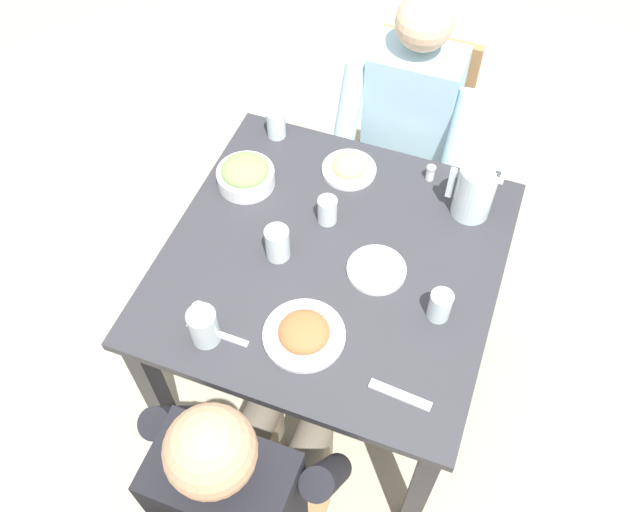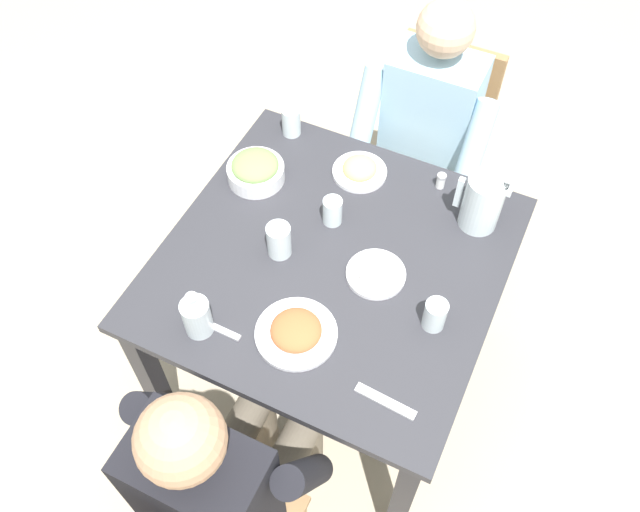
{
  "view_description": "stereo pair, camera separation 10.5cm",
  "coord_description": "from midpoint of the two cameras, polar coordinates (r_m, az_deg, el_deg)",
  "views": [
    {
      "loc": [
        -0.37,
        1.11,
        2.36
      ],
      "look_at": [
        0.02,
        0.04,
        0.78
      ],
      "focal_mm": 37.56,
      "sensor_mm": 36.0,
      "label": 1
    },
    {
      "loc": [
        -0.47,
        1.07,
        2.36
      ],
      "look_at": [
        0.02,
        0.04,
        0.78
      ],
      "focal_mm": 37.56,
      "sensor_mm": 36.0,
      "label": 2
    }
  ],
  "objects": [
    {
      "name": "ground_plane",
      "position": [
        2.64,
        1.98,
        -9.62
      ],
      "size": [
        8.0,
        8.0,
        0.0
      ],
      "primitive_type": "plane",
      "color": "tan"
    },
    {
      "name": "dining_table",
      "position": [
        2.09,
        2.46,
        -2.03
      ],
      "size": [
        0.99,
        0.99,
        0.74
      ],
      "color": "#2D2D33",
      "rests_on": "ground_plane"
    },
    {
      "name": "chair_near",
      "position": [
        2.74,
        10.71,
        9.78
      ],
      "size": [
        0.4,
        0.4,
        0.87
      ],
      "color": "#997047",
      "rests_on": "ground_plane"
    },
    {
      "name": "diner_near",
      "position": [
        2.49,
        9.67,
        9.27
      ],
      "size": [
        0.48,
        0.53,
        1.16
      ],
      "color": "#9EC6E0",
      "rests_on": "ground_plane"
    },
    {
      "name": "diner_far",
      "position": [
        1.83,
        -6.16,
        -17.72
      ],
      "size": [
        0.48,
        0.53,
        1.16
      ],
      "color": "black",
      "rests_on": "ground_plane"
    },
    {
      "name": "water_pitcher",
      "position": [
        2.09,
        15.08,
        4.42
      ],
      "size": [
        0.16,
        0.12,
        0.19
      ],
      "color": "silver",
      "rests_on": "dining_table"
    },
    {
      "name": "salad_bowl",
      "position": [
        2.18,
        -4.13,
        7.3
      ],
      "size": [
        0.19,
        0.19,
        0.09
      ],
      "color": "white",
      "rests_on": "dining_table"
    },
    {
      "name": "plate_fries",
      "position": [
        2.22,
        4.77,
        7.31
      ],
      "size": [
        0.18,
        0.18,
        0.06
      ],
      "color": "white",
      "rests_on": "dining_table"
    },
    {
      "name": "plate_yoghurt",
      "position": [
        1.97,
        6.31,
        -1.46
      ],
      "size": [
        0.18,
        0.18,
        0.05
      ],
      "color": "white",
      "rests_on": "dining_table"
    },
    {
      "name": "plate_rice_curry",
      "position": [
        1.85,
        -0.41,
        -6.52
      ],
      "size": [
        0.23,
        0.23,
        0.05
      ],
      "color": "white",
      "rests_on": "dining_table"
    },
    {
      "name": "water_glass_center",
      "position": [
        1.88,
        11.36,
        -5.0
      ],
      "size": [
        0.06,
        0.06,
        0.1
      ],
      "primitive_type": "cylinder",
      "color": "silver",
      "rests_on": "dining_table"
    },
    {
      "name": "water_glass_far_right",
      "position": [
        2.32,
        -1.15,
        11.36
      ],
      "size": [
        0.06,
        0.06,
        0.1
      ],
      "primitive_type": "cylinder",
      "color": "silver",
      "rests_on": "dining_table"
    },
    {
      "name": "water_glass_near_right",
      "position": [
        2.06,
        2.54,
        3.8
      ],
      "size": [
        0.06,
        0.06,
        0.09
      ],
      "primitive_type": "cylinder",
      "color": "silver",
      "rests_on": "dining_table"
    },
    {
      "name": "water_glass_near_left",
      "position": [
        1.97,
        -2.0,
        1.29
      ],
      "size": [
        0.07,
        0.07,
        0.11
      ],
      "primitive_type": "cylinder",
      "color": "silver",
      "rests_on": "dining_table"
    },
    {
      "name": "oil_carafe",
      "position": [
        1.85,
        -8.82,
        -5.29
      ],
      "size": [
        0.08,
        0.08,
        0.16
      ],
      "color": "silver",
      "rests_on": "dining_table"
    },
    {
      "name": "salt_shaker",
      "position": [
        2.21,
        11.62,
        6.26
      ],
      "size": [
        0.03,
        0.03,
        0.05
      ],
      "color": "white",
      "rests_on": "dining_table"
    },
    {
      "name": "fork_near",
      "position": [
        1.79,
        7.32,
        -12.25
      ],
      "size": [
        0.17,
        0.04,
        0.01
      ],
      "primitive_type": "cube",
      "rotation": [
        0.0,
        0.0,
        -0.07
      ],
      "color": "silver",
      "rests_on": "dining_table"
    },
    {
      "name": "knife_near",
      "position": [
        1.89,
        -7.69,
        -5.95
      ],
      "size": [
        0.19,
        0.02,
        0.01
      ],
      "primitive_type": "cube",
      "rotation": [
        0.0,
        0.0,
        -0.02
      ],
      "color": "silver",
      "rests_on": "dining_table"
    }
  ]
}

